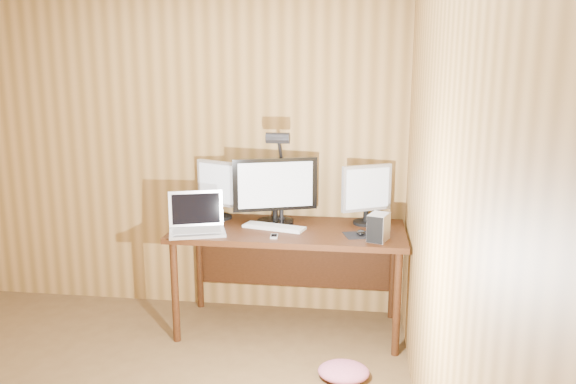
% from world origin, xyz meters
% --- Properties ---
extents(room_shell, '(4.00, 4.00, 4.00)m').
position_xyz_m(room_shell, '(0.00, 0.00, 1.25)').
color(room_shell, brown).
rests_on(room_shell, ground).
extents(desk, '(1.60, 0.70, 0.75)m').
position_xyz_m(desk, '(0.93, 1.70, 0.63)').
color(desk, '#35190B').
rests_on(desk, floor).
extents(monitor_center, '(0.58, 0.26, 0.47)m').
position_xyz_m(monitor_center, '(0.81, 1.75, 1.00)').
color(monitor_center, black).
rests_on(monitor_center, desk).
extents(monitor_left, '(0.36, 0.19, 0.43)m').
position_xyz_m(monitor_left, '(0.38, 1.83, 0.98)').
color(monitor_left, black).
rests_on(monitor_left, desk).
extents(monitor_right, '(0.35, 0.21, 0.43)m').
position_xyz_m(monitor_right, '(1.46, 1.82, 0.98)').
color(monitor_right, black).
rests_on(monitor_right, desk).
extents(laptop, '(0.44, 0.39, 0.27)m').
position_xyz_m(laptop, '(0.32, 1.47, 0.82)').
color(laptop, silver).
rests_on(laptop, desk).
extents(keyboard, '(0.45, 0.24, 0.02)m').
position_xyz_m(keyboard, '(0.83, 1.62, 0.76)').
color(keyboard, white).
rests_on(keyboard, desk).
extents(mousepad, '(0.25, 0.23, 0.00)m').
position_xyz_m(mousepad, '(1.43, 1.53, 0.75)').
color(mousepad, black).
rests_on(mousepad, desk).
extents(mouse, '(0.07, 0.11, 0.03)m').
position_xyz_m(mouse, '(1.43, 1.53, 0.77)').
color(mouse, black).
rests_on(mouse, mousepad).
extents(hard_drive, '(0.16, 0.19, 0.18)m').
position_xyz_m(hard_drive, '(1.54, 1.43, 0.84)').
color(hard_drive, silver).
rests_on(hard_drive, desk).
extents(phone, '(0.06, 0.10, 0.01)m').
position_xyz_m(phone, '(0.86, 1.41, 0.76)').
color(phone, silver).
rests_on(phone, desk).
extents(speaker, '(0.05, 0.05, 0.12)m').
position_xyz_m(speaker, '(1.53, 1.89, 0.81)').
color(speaker, black).
rests_on(speaker, desk).
extents(desk_lamp, '(0.16, 0.23, 0.70)m').
position_xyz_m(desk_lamp, '(0.85, 1.74, 1.19)').
color(desk_lamp, black).
rests_on(desk_lamp, desk).
extents(fabric_pile, '(0.32, 0.27, 0.10)m').
position_xyz_m(fabric_pile, '(1.35, 0.99, 0.05)').
color(fabric_pile, '#C05D7A').
rests_on(fabric_pile, floor).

